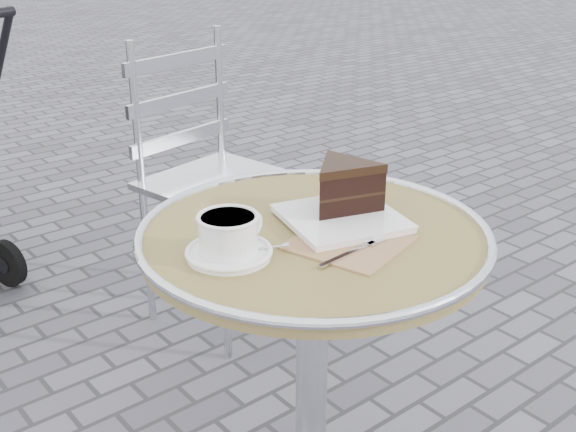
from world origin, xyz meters
TOP-DOWN VIEW (x-y plane):
  - cafe_table at (0.00, 0.00)m, footprint 0.72×0.72m
  - cappuccino_set at (-0.19, 0.02)m, footprint 0.18×0.16m
  - cake_plate_set at (0.09, 0.01)m, footprint 0.35×0.35m
  - bistro_chair at (0.33, 0.96)m, footprint 0.51×0.51m

SIDE VIEW (x-z plane):
  - cafe_table at x=0.00m, z-range 0.20..0.94m
  - bistro_chair at x=0.33m, z-range 0.11..1.08m
  - cappuccino_set at x=-0.19m, z-range 0.73..0.81m
  - cake_plate_set at x=0.09m, z-range 0.73..0.85m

